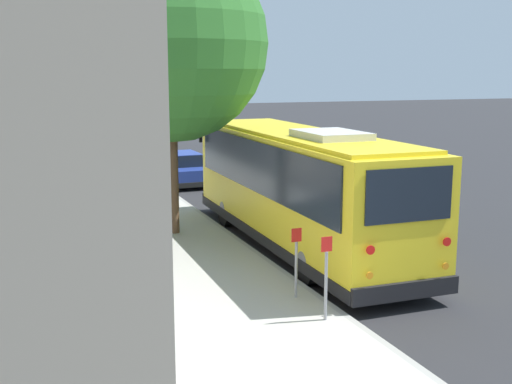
% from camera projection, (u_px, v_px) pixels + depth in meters
% --- Properties ---
extents(ground_plane, '(160.00, 160.00, 0.00)m').
position_uv_depth(ground_plane, '(334.00, 258.00, 16.50)').
color(ground_plane, '#28282B').
extents(sidewalk_slab, '(80.00, 4.27, 0.15)m').
position_uv_depth(sidewalk_slab, '(181.00, 273.00, 15.04)').
color(sidewalk_slab, '#B2AFA8').
rests_on(sidewalk_slab, ground).
extents(curb_strip, '(80.00, 0.14, 0.15)m').
position_uv_depth(curb_strip, '(268.00, 263.00, 15.83)').
color(curb_strip, '#9D9A94').
rests_on(curb_strip, ground).
extents(shuttle_bus, '(10.69, 2.65, 3.34)m').
position_uv_depth(shuttle_bus, '(298.00, 183.00, 17.23)').
color(shuttle_bus, yellow).
rests_on(shuttle_bus, ground).
extents(parked_sedan_blue, '(4.49, 1.75, 1.33)m').
position_uv_depth(parked_sedan_blue, '(181.00, 169.00, 27.65)').
color(parked_sedan_blue, navy).
rests_on(parked_sedan_blue, ground).
extents(parked_sedan_maroon, '(4.58, 1.86, 1.30)m').
position_uv_depth(parked_sedan_maroon, '(151.00, 152.00, 33.41)').
color(parked_sedan_maroon, maroon).
rests_on(parked_sedan_maroon, ground).
extents(parked_sedan_tan, '(4.42, 2.08, 1.30)m').
position_uv_depth(parked_sedan_tan, '(129.00, 139.00, 40.05)').
color(parked_sedan_tan, tan).
rests_on(parked_sedan_tan, ground).
extents(parked_sedan_navy, '(4.61, 1.95, 1.31)m').
position_uv_depth(parked_sedan_navy, '(111.00, 130.00, 46.14)').
color(parked_sedan_navy, '#19234C').
rests_on(parked_sedan_navy, ground).
extents(parked_sedan_silver, '(4.42, 1.90, 1.32)m').
position_uv_depth(parked_sedan_silver, '(97.00, 123.00, 52.37)').
color(parked_sedan_silver, '#A8AAAF').
rests_on(parked_sedan_silver, ground).
extents(street_tree, '(5.47, 5.47, 8.91)m').
position_uv_depth(street_tree, '(168.00, 29.00, 17.65)').
color(street_tree, brown).
rests_on(street_tree, sidewalk_slab).
extents(sign_post_near, '(0.06, 0.22, 1.60)m').
position_uv_depth(sign_post_near, '(326.00, 277.00, 11.86)').
color(sign_post_near, gray).
rests_on(sign_post_near, sidewalk_slab).
extents(sign_post_far, '(0.06, 0.22, 1.46)m').
position_uv_depth(sign_post_far, '(296.00, 262.00, 13.07)').
color(sign_post_far, gray).
rests_on(sign_post_far, sidewalk_slab).
extents(fire_hydrant, '(0.22, 0.22, 0.81)m').
position_uv_depth(fire_hydrant, '(159.00, 181.00, 24.84)').
color(fire_hydrant, red).
rests_on(fire_hydrant, sidewalk_slab).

